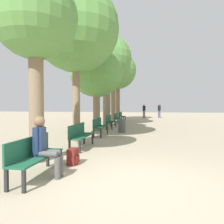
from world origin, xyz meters
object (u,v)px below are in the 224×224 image
at_px(bench_row_2, 99,125).
at_px(person_seated, 45,145).
at_px(tree_row_1, 76,29).
at_px(pedestrian_near, 159,110).
at_px(tree_row_5, 118,71).
at_px(bench_row_4, 117,118).
at_px(bench_row_1, 80,134).
at_px(tree_row_0, 35,20).
at_px(tree_row_4, 113,70).
at_px(backpack, 73,157).
at_px(tree_row_3, 107,60).
at_px(bench_row_3, 110,121).
at_px(trash_bin, 122,126).
at_px(bench_row_5, 122,116).
at_px(pedestrian_mid, 144,110).
at_px(bench_row_0, 34,153).
at_px(tree_row_2, 96,71).

bearing_deg(bench_row_2, person_seated, -87.96).
relative_size(tree_row_1, pedestrian_near, 3.91).
bearing_deg(tree_row_5, bench_row_4, -82.78).
distance_m(bench_row_1, tree_row_1, 4.47).
bearing_deg(tree_row_0, bench_row_1, 73.72).
distance_m(tree_row_1, tree_row_5, 12.85).
bearing_deg(tree_row_4, bench_row_1, -87.04).
xyz_separation_m(tree_row_4, backpack, (1.08, -13.42, -4.32)).
bearing_deg(tree_row_3, bench_row_2, -83.43).
relative_size(backpack, pedestrian_near, 0.25).
relative_size(bench_row_3, backpack, 4.10).
relative_size(bench_row_2, tree_row_4, 0.28).
bearing_deg(pedestrian_near, trash_bin, -101.14).
height_order(bench_row_5, pedestrian_mid, pedestrian_mid).
distance_m(bench_row_0, backpack, 1.23).
xyz_separation_m(tree_row_0, tree_row_4, (0.00, 13.30, 0.69)).
distance_m(bench_row_4, bench_row_5, 3.20).
bearing_deg(trash_bin, pedestrian_near, 78.86).
height_order(bench_row_2, tree_row_3, tree_row_3).
bearing_deg(tree_row_2, pedestrian_near, 72.35).
height_order(bench_row_1, tree_row_0, tree_row_0).
bearing_deg(person_seated, tree_row_0, 125.00).
height_order(bench_row_0, bench_row_4, same).
height_order(tree_row_2, tree_row_5, tree_row_5).
bearing_deg(tree_row_2, bench_row_5, 85.69).
distance_m(tree_row_2, tree_row_5, 9.26).
bearing_deg(tree_row_0, tree_row_5, 90.00).
distance_m(bench_row_4, tree_row_1, 9.27).
bearing_deg(person_seated, backpack, 75.69).
relative_size(bench_row_5, trash_bin, 2.39).
bearing_deg(bench_row_1, trash_bin, 78.04).
bearing_deg(bench_row_3, pedestrian_near, 73.00).
relative_size(bench_row_4, tree_row_5, 0.25).
bearing_deg(person_seated, tree_row_1, 100.18).
xyz_separation_m(tree_row_0, tree_row_5, (0.00, 16.20, 1.08)).
bearing_deg(tree_row_2, pedestrian_mid, 79.09).
bearing_deg(tree_row_4, pedestrian_near, 59.44).
distance_m(bench_row_4, pedestrian_mid, 8.95).
xyz_separation_m(tree_row_1, trash_bin, (1.56, 3.26, -4.37)).
bearing_deg(bench_row_2, trash_bin, 55.48).
bearing_deg(trash_bin, person_seated, -95.53).
distance_m(bench_row_1, bench_row_3, 6.40).
xyz_separation_m(tree_row_3, pedestrian_near, (4.32, 10.35, -3.83)).
bearing_deg(bench_row_2, tree_row_0, -96.41).
relative_size(bench_row_1, pedestrian_mid, 1.04).
xyz_separation_m(person_seated, pedestrian_mid, (1.75, 21.47, 0.25)).
relative_size(bench_row_2, pedestrian_near, 1.03).
bearing_deg(bench_row_1, backpack, -76.91).
relative_size(bench_row_0, bench_row_1, 1.00).
bearing_deg(bench_row_2, pedestrian_near, 76.38).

